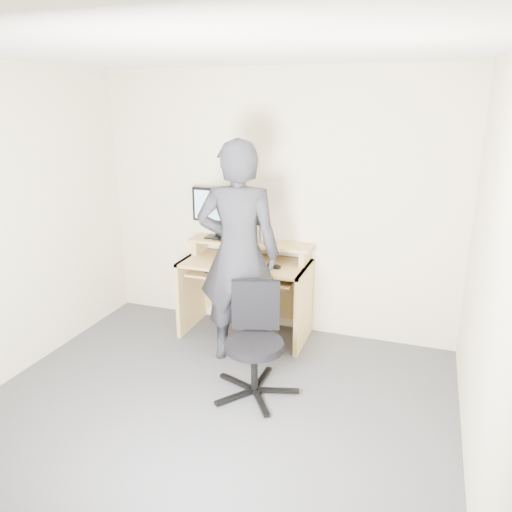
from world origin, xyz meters
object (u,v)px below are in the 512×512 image
Objects in this scene: office_chair at (255,336)px; person at (238,254)px; monitor at (217,209)px; desk at (248,279)px.

office_chair is 0.44× the size of person.
office_chair is (0.76, -1.05, -0.74)m from monitor.
monitor is at bearing 168.67° from desk.
desk is at bearing 96.58° from office_chair.
monitor is 0.78m from person.
person is (-0.31, 0.46, 0.50)m from office_chair.
desk is at bearing -89.83° from person.
person reaches higher than monitor.
office_chair is at bearing -67.13° from desk.
desk is 0.75m from monitor.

